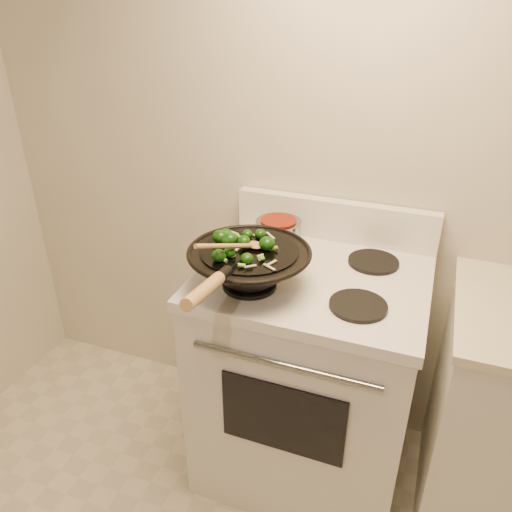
% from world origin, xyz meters
% --- Properties ---
extents(stove, '(0.78, 0.67, 1.08)m').
position_xyz_m(stove, '(-0.23, 1.17, 0.47)').
color(stove, white).
rests_on(stove, ground).
extents(wok, '(0.40, 0.67, 0.22)m').
position_xyz_m(wok, '(-0.41, 1.01, 1.00)').
color(wok, black).
rests_on(wok, stove).
extents(stirfry, '(0.26, 0.27, 0.05)m').
position_xyz_m(stirfry, '(-0.45, 1.03, 1.07)').
color(stirfry, '#0F3708').
rests_on(stirfry, wok).
extents(wooden_spoon, '(0.14, 0.26, 0.10)m').
position_xyz_m(wooden_spoon, '(-0.43, 0.98, 1.09)').
color(wooden_spoon, '#AC7B44').
rests_on(wooden_spoon, wok).
extents(saucepan, '(0.17, 0.28, 0.10)m').
position_xyz_m(saucepan, '(-0.41, 1.32, 0.98)').
color(saucepan, gray).
rests_on(saucepan, stove).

